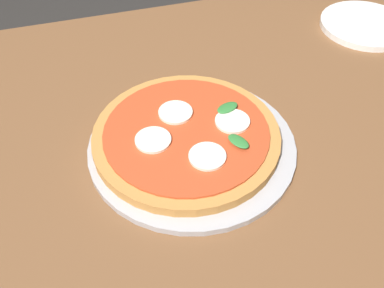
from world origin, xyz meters
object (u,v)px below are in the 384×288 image
at_px(dining_table, 193,159).
at_px(serving_tray, 192,146).
at_px(pizza, 187,136).
at_px(plate_white, 365,25).

distance_m(dining_table, serving_tray, 0.12).
height_order(pizza, plate_white, pizza).
relative_size(dining_table, serving_tray, 4.45).
bearing_deg(dining_table, serving_tray, 70.58).
relative_size(dining_table, pizza, 4.94).
bearing_deg(serving_tray, dining_table, -109.42).
bearing_deg(serving_tray, pizza, -54.77).
bearing_deg(dining_table, pizza, 60.62).
distance_m(pizza, plate_white, 0.56).
bearing_deg(serving_tray, plate_white, -152.95).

